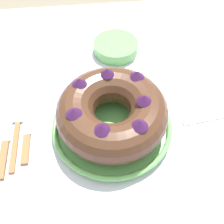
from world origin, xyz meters
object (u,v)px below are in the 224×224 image
(fork, at_px, (17,132))
(napkin, at_px, (201,106))
(serving_knife, at_px, (6,143))
(side_bowl, at_px, (116,47))
(serving_dish, at_px, (112,126))
(bundt_cake, at_px, (112,112))
(cake_knife, at_px, (27,136))

(fork, xyz_separation_m, napkin, (0.46, 0.03, -0.00))
(serving_knife, height_order, side_bowl, side_bowl)
(serving_dish, distance_m, napkin, 0.24)
(serving_dish, height_order, bundt_cake, bundt_cake)
(serving_knife, distance_m, side_bowl, 0.41)
(serving_dish, distance_m, side_bowl, 0.28)
(cake_knife, relative_size, side_bowl, 1.22)
(fork, height_order, napkin, fork)
(serving_dish, xyz_separation_m, cake_knife, (-0.20, 0.00, -0.01))
(fork, height_order, side_bowl, side_bowl)
(fork, relative_size, serving_knife, 0.88)
(serving_dish, relative_size, napkin, 2.09)
(serving_knife, relative_size, side_bowl, 1.56)
(bundt_cake, height_order, fork, bundt_cake)
(bundt_cake, relative_size, side_bowl, 1.86)
(fork, height_order, cake_knife, cake_knife)
(cake_knife, distance_m, napkin, 0.44)
(serving_knife, xyz_separation_m, cake_knife, (0.05, 0.01, 0.00))
(bundt_cake, height_order, napkin, bundt_cake)
(fork, bearing_deg, side_bowl, 45.99)
(cake_knife, bearing_deg, serving_dish, -0.75)
(fork, distance_m, napkin, 0.46)
(side_bowl, bearing_deg, serving_knife, -134.67)
(serving_dish, height_order, cake_knife, serving_dish)
(serving_knife, bearing_deg, side_bowl, 44.31)
(serving_knife, xyz_separation_m, napkin, (0.48, 0.06, -0.00))
(fork, xyz_separation_m, serving_knife, (-0.02, -0.03, -0.00))
(fork, relative_size, cake_knife, 1.12)
(serving_knife, xyz_separation_m, side_bowl, (0.29, 0.29, 0.01))
(serving_dish, distance_m, cake_knife, 0.20)
(serving_dish, distance_m, bundt_cake, 0.06)
(napkin, bearing_deg, bundt_cake, -169.65)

